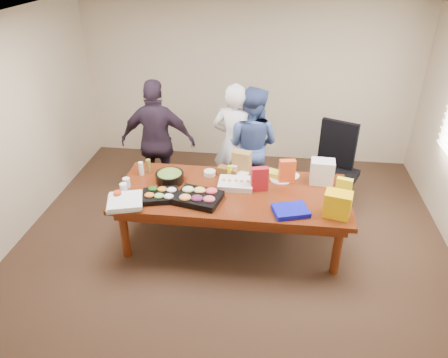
# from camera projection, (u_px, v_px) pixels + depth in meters

# --- Properties ---
(floor) EXTENTS (5.50, 5.00, 0.02)m
(floor) POSITION_uv_depth(u_px,v_px,m) (232.00, 241.00, 5.46)
(floor) COLOR #47301E
(floor) RESTS_ON ground
(ceiling) EXTENTS (5.50, 5.00, 0.02)m
(ceiling) POSITION_uv_depth(u_px,v_px,m) (234.00, 21.00, 4.11)
(ceiling) COLOR white
(ceiling) RESTS_ON wall_back
(wall_back) EXTENTS (5.50, 0.04, 2.70)m
(wall_back) POSITION_uv_depth(u_px,v_px,m) (249.00, 82.00, 6.94)
(wall_back) COLOR beige
(wall_back) RESTS_ON floor
(wall_front) EXTENTS (5.50, 0.04, 2.70)m
(wall_front) POSITION_uv_depth(u_px,v_px,m) (191.00, 316.00, 2.64)
(wall_front) COLOR beige
(wall_front) RESTS_ON floor
(wall_left) EXTENTS (0.04, 5.00, 2.70)m
(wall_left) POSITION_uv_depth(u_px,v_px,m) (7.00, 134.00, 5.08)
(wall_left) COLOR beige
(wall_left) RESTS_ON floor
(conference_table) EXTENTS (2.80, 1.20, 0.75)m
(conference_table) POSITION_uv_depth(u_px,v_px,m) (232.00, 217.00, 5.27)
(conference_table) COLOR #4C1C0F
(conference_table) RESTS_ON floor
(office_chair) EXTENTS (0.82, 0.82, 1.22)m
(office_chair) POSITION_uv_depth(u_px,v_px,m) (336.00, 172.00, 5.79)
(office_chair) COLOR black
(office_chair) RESTS_ON floor
(person_center) EXTENTS (0.70, 0.52, 1.76)m
(person_center) POSITION_uv_depth(u_px,v_px,m) (235.00, 144.00, 5.96)
(person_center) COLOR silver
(person_center) RESTS_ON floor
(person_right) EXTENTS (0.99, 0.87, 1.71)m
(person_right) POSITION_uv_depth(u_px,v_px,m) (251.00, 145.00, 5.98)
(person_right) COLOR #3A5189
(person_right) RESTS_ON floor
(person_left) EXTENTS (1.07, 0.48, 1.80)m
(person_left) POSITION_uv_depth(u_px,v_px,m) (158.00, 142.00, 5.96)
(person_left) COLOR black
(person_left) RESTS_ON floor
(veggie_tray) EXTENTS (0.49, 0.42, 0.06)m
(veggie_tray) POSITION_uv_depth(u_px,v_px,m) (161.00, 196.00, 4.94)
(veggie_tray) COLOR black
(veggie_tray) RESTS_ON conference_table
(fruit_tray) EXTENTS (0.58, 0.50, 0.08)m
(fruit_tray) POSITION_uv_depth(u_px,v_px,m) (199.00, 198.00, 4.88)
(fruit_tray) COLOR black
(fruit_tray) RESTS_ON conference_table
(sheet_cake) EXTENTS (0.42, 0.32, 0.07)m
(sheet_cake) POSITION_uv_depth(u_px,v_px,m) (236.00, 184.00, 5.17)
(sheet_cake) COLOR white
(sheet_cake) RESTS_ON conference_table
(salad_bowl) EXTENTS (0.45, 0.45, 0.12)m
(salad_bowl) POSITION_uv_depth(u_px,v_px,m) (170.00, 177.00, 5.27)
(salad_bowl) COLOR black
(salad_bowl) RESTS_ON conference_table
(chip_bag_blue) EXTENTS (0.45, 0.39, 0.06)m
(chip_bag_blue) POSITION_uv_depth(u_px,v_px,m) (291.00, 211.00, 4.67)
(chip_bag_blue) COLOR #0D10BB
(chip_bag_blue) RESTS_ON conference_table
(chip_bag_red) EXTENTS (0.22, 0.13, 0.30)m
(chip_bag_red) POSITION_uv_depth(u_px,v_px,m) (259.00, 179.00, 5.04)
(chip_bag_red) COLOR #A9171E
(chip_bag_red) RESTS_ON conference_table
(chip_bag_yellow) EXTENTS (0.19, 0.12, 0.27)m
(chip_bag_yellow) POSITION_uv_depth(u_px,v_px,m) (344.00, 189.00, 4.87)
(chip_bag_yellow) COLOR yellow
(chip_bag_yellow) RESTS_ON conference_table
(chip_bag_orange) EXTENTS (0.21, 0.13, 0.31)m
(chip_bag_orange) POSITION_uv_depth(u_px,v_px,m) (287.00, 171.00, 5.20)
(chip_bag_orange) COLOR #F15622
(chip_bag_orange) RESTS_ON conference_table
(mayo_jar) EXTENTS (0.10, 0.10, 0.13)m
(mayo_jar) POSITION_uv_depth(u_px,v_px,m) (234.00, 170.00, 5.41)
(mayo_jar) COLOR silver
(mayo_jar) RESTS_ON conference_table
(mustard_bottle) EXTENTS (0.07, 0.07, 0.16)m
(mustard_bottle) POSITION_uv_depth(u_px,v_px,m) (230.00, 172.00, 5.35)
(mustard_bottle) COLOR yellow
(mustard_bottle) RESTS_ON conference_table
(dressing_bottle) EXTENTS (0.08, 0.08, 0.19)m
(dressing_bottle) POSITION_uv_depth(u_px,v_px,m) (149.00, 166.00, 5.45)
(dressing_bottle) COLOR olive
(dressing_bottle) RESTS_ON conference_table
(ranch_bottle) EXTENTS (0.08, 0.08, 0.18)m
(ranch_bottle) POSITION_uv_depth(u_px,v_px,m) (141.00, 169.00, 5.40)
(ranch_bottle) COLOR white
(ranch_bottle) RESTS_ON conference_table
(banana_bunch) EXTENTS (0.28, 0.22, 0.08)m
(banana_bunch) POSITION_uv_depth(u_px,v_px,m) (276.00, 175.00, 5.35)
(banana_bunch) COLOR yellow
(banana_bunch) RESTS_ON conference_table
(bread_loaf) EXTENTS (0.29, 0.20, 0.11)m
(bread_loaf) POSITION_uv_depth(u_px,v_px,m) (228.00, 171.00, 5.41)
(bread_loaf) COLOR brown
(bread_loaf) RESTS_ON conference_table
(kraft_bag) EXTENTS (0.26, 0.19, 0.31)m
(kraft_bag) POSITION_uv_depth(u_px,v_px,m) (242.00, 162.00, 5.41)
(kraft_bag) COLOR olive
(kraft_bag) RESTS_ON conference_table
(red_cup) EXTENTS (0.10, 0.10, 0.12)m
(red_cup) POSITION_uv_depth(u_px,v_px,m) (118.00, 196.00, 4.87)
(red_cup) COLOR #BD3C15
(red_cup) RESTS_ON conference_table
(clear_cup_a) EXTENTS (0.11, 0.11, 0.12)m
(clear_cup_a) POSITION_uv_depth(u_px,v_px,m) (124.00, 188.00, 5.03)
(clear_cup_a) COLOR white
(clear_cup_a) RESTS_ON conference_table
(clear_cup_b) EXTENTS (0.11, 0.11, 0.12)m
(clear_cup_b) POSITION_uv_depth(u_px,v_px,m) (127.00, 183.00, 5.14)
(clear_cup_b) COLOR white
(clear_cup_b) RESTS_ON conference_table
(pizza_box_lower) EXTENTS (0.47, 0.47, 0.04)m
(pizza_box_lower) POSITION_uv_depth(u_px,v_px,m) (124.00, 203.00, 4.83)
(pizza_box_lower) COLOR silver
(pizza_box_lower) RESTS_ON conference_table
(pizza_box_upper) EXTENTS (0.47, 0.47, 0.04)m
(pizza_box_upper) POSITION_uv_depth(u_px,v_px,m) (125.00, 201.00, 4.78)
(pizza_box_upper) COLOR white
(pizza_box_upper) RESTS_ON pizza_box_lower
(plate_a) EXTENTS (0.35, 0.35, 0.02)m
(plate_a) POSITION_uv_depth(u_px,v_px,m) (281.00, 179.00, 5.32)
(plate_a) COLOR silver
(plate_a) RESTS_ON conference_table
(plate_b) EXTENTS (0.23, 0.23, 0.01)m
(plate_b) POSITION_uv_depth(u_px,v_px,m) (291.00, 176.00, 5.41)
(plate_b) COLOR white
(plate_b) RESTS_ON conference_table
(dip_bowl_a) EXTENTS (0.18, 0.18, 0.07)m
(dip_bowl_a) POSITION_uv_depth(u_px,v_px,m) (242.00, 175.00, 5.37)
(dip_bowl_a) COLOR white
(dip_bowl_a) RESTS_ON conference_table
(dip_bowl_b) EXTENTS (0.18, 0.18, 0.06)m
(dip_bowl_b) POSITION_uv_depth(u_px,v_px,m) (210.00, 173.00, 5.42)
(dip_bowl_b) COLOR silver
(dip_bowl_b) RESTS_ON conference_table
(grocery_bag_white) EXTENTS (0.30, 0.22, 0.31)m
(grocery_bag_white) POSITION_uv_depth(u_px,v_px,m) (322.00, 172.00, 5.19)
(grocery_bag_white) COLOR white
(grocery_bag_white) RESTS_ON conference_table
(grocery_bag_yellow) EXTENTS (0.33, 0.27, 0.29)m
(grocery_bag_yellow) POSITION_uv_depth(u_px,v_px,m) (338.00, 204.00, 4.57)
(grocery_bag_yellow) COLOR #FAC204
(grocery_bag_yellow) RESTS_ON conference_table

